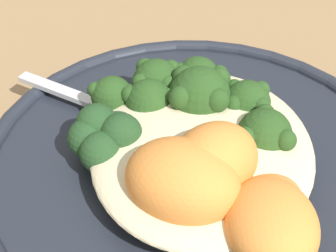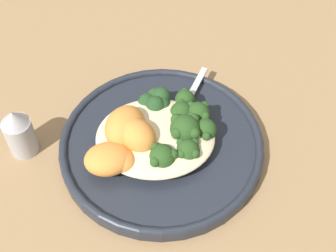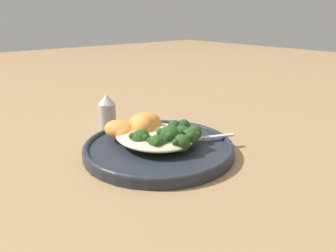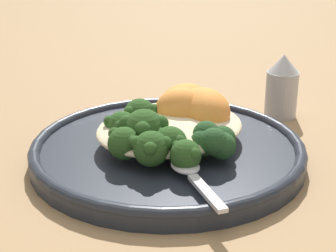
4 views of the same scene
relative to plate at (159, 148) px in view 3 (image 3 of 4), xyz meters
name	(u,v)px [view 3 (image 3 of 4)]	position (x,y,z in m)	size (l,w,h in m)	color
ground_plane	(152,153)	(0.01, 0.01, -0.01)	(4.00, 4.00, 0.00)	#9E7A51
plate	(159,148)	(0.00, 0.00, 0.00)	(0.28, 0.28, 0.02)	#232833
quinoa_mound	(155,137)	(0.00, 0.00, 0.02)	(0.16, 0.14, 0.02)	beige
broccoli_stalk_0	(145,138)	(0.00, 0.03, 0.03)	(0.05, 0.10, 0.03)	#8EB25B
broccoli_stalk_1	(159,141)	(-0.02, 0.02, 0.02)	(0.10, 0.10, 0.03)	#8EB25B
broccoli_stalk_2	(169,136)	(-0.03, 0.00, 0.03)	(0.08, 0.05, 0.04)	#8EB25B
broccoli_stalk_3	(176,141)	(-0.04, -0.01, 0.02)	(0.11, 0.05, 0.03)	#8EB25B
broccoli_stalk_4	(180,136)	(-0.03, -0.03, 0.02)	(0.12, 0.04, 0.03)	#8EB25B
broccoli_stalk_5	(177,134)	(-0.02, -0.03, 0.02)	(0.08, 0.04, 0.03)	#8EB25B
broccoli_stalk_6	(189,133)	(-0.03, -0.05, 0.02)	(0.08, 0.06, 0.03)	#8EB25B
sweet_potato_chunk_0	(142,128)	(0.03, 0.02, 0.03)	(0.06, 0.05, 0.05)	orange
sweet_potato_chunk_1	(124,133)	(0.05, 0.04, 0.02)	(0.05, 0.04, 0.03)	orange
sweet_potato_chunk_2	(119,129)	(0.07, 0.04, 0.03)	(0.06, 0.05, 0.03)	orange
sweet_potato_chunk_3	(145,124)	(0.05, 0.00, 0.03)	(0.07, 0.05, 0.05)	orange
kale_tuft	(178,127)	(0.01, -0.06, 0.03)	(0.05, 0.05, 0.03)	#234723
spoon	(200,137)	(-0.04, -0.07, 0.01)	(0.06, 0.10, 0.01)	silver
salt_shaker	(107,112)	(0.19, 0.00, 0.03)	(0.04, 0.04, 0.08)	#B2B2B7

